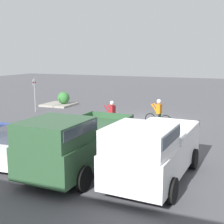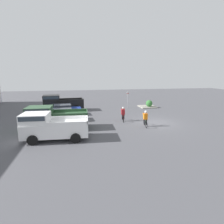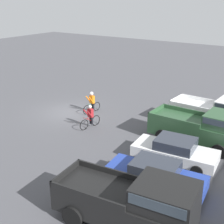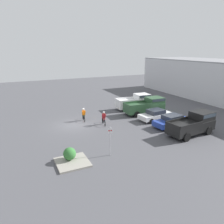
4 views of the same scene
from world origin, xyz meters
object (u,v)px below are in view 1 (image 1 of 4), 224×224
Objects in this scene: fire_lane_sign at (35,92)px; pickup_truck_1 at (76,142)px; pickup_truck_0 at (152,150)px; shrub at (64,98)px; cyclist_1 at (159,112)px; sedan_0 at (23,142)px; cyclist_0 at (112,114)px.

pickup_truck_1 is at bearing 132.68° from fire_lane_sign.
shrub is at bearing -48.74° from pickup_truck_0.
pickup_truck_0 is 2.01× the size of fire_lane_sign.
pickup_truck_1 is at bearing 84.72° from cyclist_1.
cyclist_1 is at bearing -113.61° from sedan_0.
cyclist_0 is at bearing -77.56° from pickup_truck_1.
shrub is (6.91, -5.91, -0.13)m from cyclist_0.
pickup_truck_0 reaches higher than sedan_0.
sedan_0 is 4.48× the size of shrub.
pickup_truck_0 is at bearing 131.26° from shrub.
cyclist_0 is (4.36, -6.94, -0.33)m from pickup_truck_0.
shrub is at bearing -40.54° from cyclist_0.
shrub is at bearing -97.60° from fire_lane_sign.
cyclist_1 reaches higher than cyclist_0.
pickup_truck_0 is at bearing 102.96° from cyclist_1.
pickup_truck_0 is 5.05× the size of shrub.
sedan_0 is 11.03m from fire_lane_sign.
shrub is (8.48, -13.01, -0.48)m from pickup_truck_1.
pickup_truck_0 is 8.85m from cyclist_1.
sedan_0 is at bearing -11.18° from pickup_truck_1.
pickup_truck_0 is 1.13× the size of sedan_0.
cyclist_1 is at bearing 174.74° from fire_lane_sign.
fire_lane_sign is (11.72, -9.51, 0.41)m from pickup_truck_0.
pickup_truck_1 is 2.18× the size of fire_lane_sign.
pickup_truck_0 is 15.10m from fire_lane_sign.
sedan_0 is (5.58, -0.39, -0.44)m from pickup_truck_0.
cyclist_1 is 9.80m from fire_lane_sign.
cyclist_0 reaches higher than sedan_0.
fire_lane_sign reaches higher than cyclist_0.
sedan_0 is at bearing 79.45° from cyclist_0.
shrub is (-0.45, -3.33, -0.87)m from fire_lane_sign.
shrub is (11.27, -12.85, -0.46)m from pickup_truck_0.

